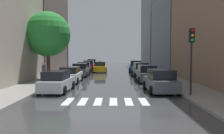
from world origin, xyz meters
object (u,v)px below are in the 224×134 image
parked_car_left_fifth (89,65)px  parked_car_left_sixth (92,64)px  taxi_midroad (100,67)px  parked_car_left_second (71,75)px  parked_car_left_nearest (57,82)px  pedestrian_near_tree (44,72)px  street_tree_left (48,34)px  parked_car_right_nearest (160,81)px  parked_car_left_third (81,70)px  lamp_post_left (68,46)px  parked_car_right_third (141,70)px  parked_car_left_fourth (84,68)px  traffic_light_right_corner (192,47)px  parked_car_right_second (147,74)px  parked_car_right_fourth (135,67)px

parked_car_left_fifth → parked_car_left_sixth: 6.12m
parked_car_left_sixth → taxi_midroad: taxi_midroad is taller
parked_car_left_second → taxi_midroad: 13.01m
parked_car_left_nearest → pedestrian_near_tree: 5.30m
parked_car_left_fifth → street_tree_left: 16.94m
parked_car_right_nearest → taxi_midroad: (-5.58, 18.53, -0.02)m
parked_car_left_third → street_tree_left: street_tree_left is taller
parked_car_left_fifth → parked_car_left_sixth: parked_car_left_sixth is taller
taxi_midroad → pedestrian_near_tree: bearing=160.0°
taxi_midroad → lamp_post_left: 7.53m
parked_car_right_nearest → parked_car_right_third: bearing=-1.0°
taxi_midroad → parked_car_left_sixth: bearing=10.0°
pedestrian_near_tree → lamp_post_left: size_ratio=0.29×
taxi_midroad → pedestrian_near_tree: 14.64m
parked_car_left_fourth → parked_car_right_third: size_ratio=0.90×
parked_car_left_nearest → parked_car_right_third: size_ratio=0.91×
lamp_post_left → parked_car_right_third: bearing=-7.0°
parked_car_left_fifth → traffic_light_right_corner: (9.39, -25.73, 2.50)m
parked_car_left_fifth → parked_car_right_nearest: bearing=-162.6°
pedestrian_near_tree → taxi_midroad: bearing=-101.1°
parked_car_right_second → parked_car_left_fifth: bearing=24.7°
parked_car_left_nearest → parked_car_left_third: parked_car_left_third is taller
parked_car_right_third → parked_car_right_fourth: parked_car_right_fourth is taller
parked_car_left_third → parked_car_left_second: bearing=179.2°
parked_car_right_third → parked_car_left_fifth: bearing=32.2°
pedestrian_near_tree → parked_car_left_nearest: bearing=124.3°
parked_car_left_sixth → parked_car_right_third: parked_car_left_sixth is taller
parked_car_left_third → parked_car_right_second: (7.56, -5.51, 0.02)m
lamp_post_left → parked_car_right_fourth: bearing=30.7°
parked_car_right_third → traffic_light_right_corner: 14.35m
parked_car_right_fourth → pedestrian_near_tree: size_ratio=2.61×
parked_car_left_fifth → parked_car_right_nearest: size_ratio=1.03×
taxi_midroad → pedestrian_near_tree: size_ratio=2.47×
parked_car_left_sixth → parked_car_right_third: bearing=-156.6°
parked_car_left_second → parked_car_right_fourth: bearing=-31.0°
parked_car_left_third → parked_car_left_fourth: parked_car_left_third is taller
parked_car_left_nearest → parked_car_right_second: 9.92m
parked_car_left_nearest → parked_car_left_sixth: parked_car_left_sixth is taller
parked_car_right_nearest → parked_car_right_second: 6.29m
parked_car_left_second → parked_car_right_fourth: 14.93m
street_tree_left → traffic_light_right_corner: street_tree_left is taller
parked_car_right_third → lamp_post_left: (-9.41, 1.16, 3.09)m
parked_car_left_third → parked_car_left_fourth: size_ratio=0.97×
parked_car_left_second → parked_car_right_fourth: (7.70, 12.79, 0.11)m
parked_car_left_fifth → parked_car_left_nearest: bearing=179.2°
parked_car_right_second → parked_car_right_fourth: bearing=0.2°
street_tree_left → pedestrian_near_tree: bearing=-83.8°
parked_car_left_sixth → parked_car_right_second: parked_car_left_sixth is taller
parked_car_left_fifth → parked_car_right_nearest: 24.74m
parked_car_left_nearest → street_tree_left: bearing=22.7°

